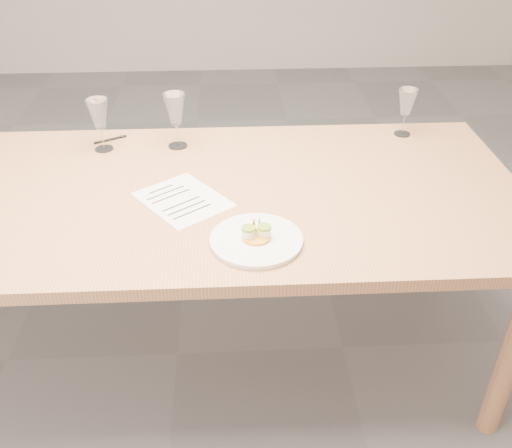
{
  "coord_description": "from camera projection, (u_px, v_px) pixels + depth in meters",
  "views": [
    {
      "loc": [
        0.23,
        -1.63,
        1.68
      ],
      "look_at": [
        0.3,
        -0.29,
        0.8
      ],
      "focal_mm": 40.0,
      "sensor_mm": 36.0,
      "label": 1
    }
  ],
  "objects": [
    {
      "name": "ballpoint_pen",
      "position": [
        110.0,
        139.0,
        2.18
      ],
      "size": [
        0.12,
        0.07,
        0.01
      ],
      "rotation": [
        0.0,
        0.0,
        0.49
      ],
      "color": "black",
      "rests_on": "dining_table"
    },
    {
      "name": "dining_table",
      "position": [
        162.0,
        209.0,
        1.9
      ],
      "size": [
        2.4,
        1.0,
        0.75
      ],
      "color": "tan",
      "rests_on": "ground"
    },
    {
      "name": "dinner_plate",
      "position": [
        257.0,
        239.0,
        1.61
      ],
      "size": [
        0.26,
        0.26,
        0.07
      ],
      "rotation": [
        0.0,
        0.0,
        0.4
      ],
      "color": "white",
      "rests_on": "dining_table"
    },
    {
      "name": "wine_glass_2",
      "position": [
        175.0,
        110.0,
        2.06
      ],
      "size": [
        0.08,
        0.08,
        0.2
      ],
      "color": "white",
      "rests_on": "dining_table"
    },
    {
      "name": "recipe_sheet",
      "position": [
        183.0,
        199.0,
        1.82
      ],
      "size": [
        0.35,
        0.36,
        0.0
      ],
      "rotation": [
        0.0,
        0.0,
        0.65
      ],
      "color": "white",
      "rests_on": "dining_table"
    },
    {
      "name": "ground",
      "position": [
        177.0,
        354.0,
        2.27
      ],
      "size": [
        7.0,
        7.0,
        0.0
      ],
      "primitive_type": "plane",
      "color": "slate",
      "rests_on": "ground"
    },
    {
      "name": "wine_glass_1",
      "position": [
        99.0,
        115.0,
        2.05
      ],
      "size": [
        0.08,
        0.08,
        0.19
      ],
      "color": "white",
      "rests_on": "dining_table"
    },
    {
      "name": "wine_glass_3",
      "position": [
        407.0,
        103.0,
        2.16
      ],
      "size": [
        0.07,
        0.07,
        0.18
      ],
      "color": "white",
      "rests_on": "dining_table"
    }
  ]
}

